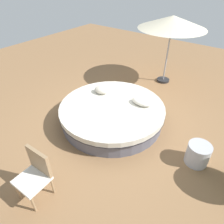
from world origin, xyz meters
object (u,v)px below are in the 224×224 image
Objects in this scene: side_table at (198,154)px; round_bed at (112,113)px; patio_chair at (36,172)px; patio_umbrella at (172,23)px; throw_pillow_1 at (101,90)px; throw_pillow_0 at (142,101)px.

round_bed is at bearing 178.86° from side_table.
patio_chair is 5.65m from patio_umbrella.
round_bed is 1.24× the size of patio_umbrella.
throw_pillow_1 is 0.19× the size of patio_umbrella.
throw_pillow_0 is 1.36× the size of throw_pillow_1.
patio_umbrella reaches higher than side_table.
patio_chair is at bearing -88.53° from patio_umbrella.
throw_pillow_1 reaches higher than round_bed.
throw_pillow_0 reaches higher than side_table.
round_bed is 0.85m from throw_pillow_0.
patio_chair is at bearing -130.33° from side_table.
round_bed is at bearing -91.57° from patio_umbrella.
patio_umbrella reaches higher than throw_pillow_0.
throw_pillow_1 is 0.85× the size of side_table.
throw_pillow_1 is at bearing -105.28° from patio_umbrella.
side_table is (2.93, -0.39, -0.34)m from throw_pillow_1.
round_bed is 2.80× the size of patio_chair.
throw_pillow_0 is 3.04m from patio_chair.
round_bed reaches higher than side_table.
patio_umbrella is (-0.49, 2.44, 1.42)m from throw_pillow_0.
round_bed is at bearing -28.31° from throw_pillow_1.
patio_umbrella is (0.72, 2.63, 1.41)m from throw_pillow_1.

